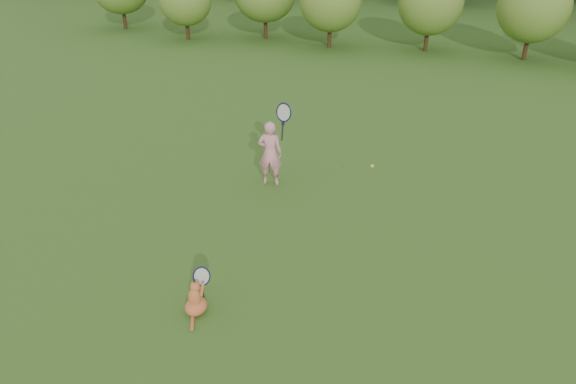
% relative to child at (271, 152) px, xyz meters
% --- Properties ---
extents(ground, '(100.00, 100.00, 0.00)m').
position_rel_child_xyz_m(ground, '(0.56, -2.31, -0.65)').
color(ground, '#285217').
rests_on(ground, ground).
extents(shrub_row, '(28.00, 3.00, 2.80)m').
position_rel_child_xyz_m(shrub_row, '(0.56, 10.69, 0.75)').
color(shrub_row, olive).
rests_on(shrub_row, ground).
extents(child, '(0.70, 0.42, 1.85)m').
position_rel_child_xyz_m(child, '(0.00, 0.00, 0.00)').
color(child, pink).
rests_on(child, ground).
extents(cat, '(0.34, 0.67, 0.64)m').
position_rel_child_xyz_m(cat, '(0.17, -3.76, -0.40)').
color(cat, '#D35528').
rests_on(cat, ground).
extents(tennis_ball, '(0.06, 0.06, 0.06)m').
position_rel_child_xyz_m(tennis_ball, '(1.91, -0.42, 0.16)').
color(tennis_ball, '#BBDD1A').
rests_on(tennis_ball, ground).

